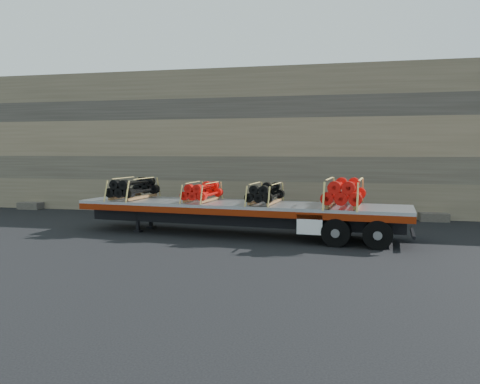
{
  "coord_description": "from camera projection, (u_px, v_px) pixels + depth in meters",
  "views": [
    {
      "loc": [
        3.08,
        -16.86,
        3.05
      ],
      "look_at": [
        -0.74,
        0.47,
        1.5
      ],
      "focal_mm": 35.0,
      "sensor_mm": 36.0,
      "label": 1
    }
  ],
  "objects": [
    {
      "name": "rock_wall",
      "position": [
        280.0,
        142.0,
        23.35
      ],
      "size": [
        44.0,
        3.0,
        7.0
      ],
      "primitive_type": "cube",
      "color": "#7A6B54",
      "rests_on": "ground"
    },
    {
      "name": "bundle_rear",
      "position": [
        345.0,
        193.0,
        15.72
      ],
      "size": [
        1.49,
        2.62,
        0.89
      ],
      "primitive_type": null,
      "rotation": [
        0.0,
        0.0,
        -0.1
      ],
      "color": "red",
      "rests_on": "trailer"
    },
    {
      "name": "bundle_midrear",
      "position": [
        265.0,
        194.0,
        16.57
      ],
      "size": [
        1.15,
        2.02,
        0.69
      ],
      "primitive_type": null,
      "rotation": [
        0.0,
        0.0,
        -0.1
      ],
      "color": "black",
      "rests_on": "trailer"
    },
    {
      "name": "bundle_front",
      "position": [
        134.0,
        189.0,
        18.19
      ],
      "size": [
        1.31,
        2.3,
        0.78
      ],
      "primitive_type": null,
      "rotation": [
        0.0,
        0.0,
        -0.1
      ],
      "color": "black",
      "rests_on": "trailer"
    },
    {
      "name": "trailer",
      "position": [
        239.0,
        219.0,
        16.95
      ],
      "size": [
        12.12,
        3.43,
        1.2
      ],
      "primitive_type": null,
      "rotation": [
        0.0,
        0.0,
        -0.1
      ],
      "color": "#B6B8BE",
      "rests_on": "ground"
    },
    {
      "name": "bundle_midfront",
      "position": [
        202.0,
        192.0,
        17.31
      ],
      "size": [
        1.12,
        1.97,
        0.67
      ],
      "primitive_type": null,
      "rotation": [
        0.0,
        0.0,
        -0.1
      ],
      "color": "red",
      "rests_on": "trailer"
    },
    {
      "name": "ground",
      "position": [
        257.0,
        234.0,
        17.33
      ],
      "size": [
        120.0,
        120.0,
        0.0
      ],
      "primitive_type": "plane",
      "color": "black",
      "rests_on": "ground"
    }
  ]
}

